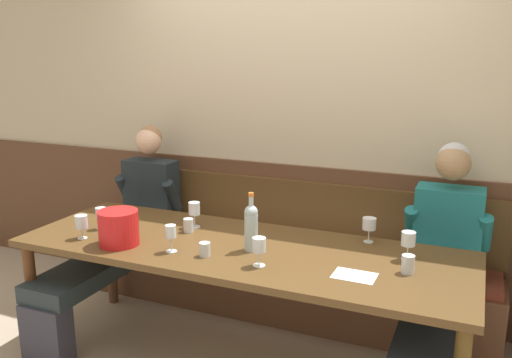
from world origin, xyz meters
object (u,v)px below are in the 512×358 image
(person_left_seat, at_px, (441,274))
(water_tumbler_left, at_px, (408,264))
(wine_glass_center_rear, at_px, (194,210))
(wine_glass_mid_left, at_px, (101,214))
(wine_glass_near_bucket, at_px, (81,223))
(wine_bottle_amber_mid, at_px, (251,226))
(wall_bench, at_px, (282,276))
(dining_table, at_px, (240,257))
(wine_glass_right_end, at_px, (369,225))
(ice_bucket, at_px, (119,228))
(wine_glass_left_end, at_px, (408,240))
(wine_glass_by_bottle, at_px, (171,233))
(wine_glass_center_front, at_px, (259,247))
(water_tumbler_right, at_px, (188,225))
(water_tumbler_center, at_px, (205,249))

(person_left_seat, height_order, water_tumbler_left, person_left_seat)
(wine_glass_center_rear, bearing_deg, wine_glass_mid_left, -153.53)
(person_left_seat, bearing_deg, wine_glass_near_bucket, -163.53)
(water_tumbler_left, bearing_deg, wine_bottle_amber_mid, -178.87)
(wall_bench, relative_size, dining_table, 1.12)
(wine_glass_near_bucket, bearing_deg, dining_table, 15.38)
(wine_glass_center_rear, height_order, wine_glass_right_end, wine_glass_center_rear)
(ice_bucket, distance_m, water_tumbler_left, 1.59)
(wine_glass_center_rear, height_order, wine_glass_left_end, wine_glass_center_rear)
(wine_glass_center_rear, xyz_separation_m, wine_glass_left_end, (1.31, -0.03, 0.00))
(wine_glass_left_end, distance_m, wine_glass_mid_left, 1.84)
(wine_glass_by_bottle, distance_m, wine_glass_right_end, 1.13)
(wine_glass_by_bottle, height_order, wine_glass_near_bucket, wine_glass_by_bottle)
(wine_glass_by_bottle, relative_size, wine_glass_center_front, 1.00)
(wall_bench, xyz_separation_m, wine_glass_mid_left, (-0.92, -0.77, 0.57))
(wine_glass_center_rear, height_order, wine_glass_center_front, wine_glass_center_rear)
(wall_bench, distance_m, wine_bottle_amber_mid, 0.97)
(dining_table, relative_size, wine_glass_near_bucket, 18.18)
(water_tumbler_right, bearing_deg, wine_glass_mid_left, -162.74)
(wine_bottle_amber_mid, height_order, wine_glass_left_end, wine_bottle_amber_mid)
(wine_glass_center_front, bearing_deg, person_left_seat, 33.05)
(wine_glass_by_bottle, bearing_deg, wine_glass_right_end, 31.04)
(wall_bench, height_order, wine_glass_left_end, wall_bench)
(person_left_seat, xyz_separation_m, wine_glass_left_end, (-0.17, -0.17, 0.23))
(dining_table, xyz_separation_m, wine_glass_center_rear, (-0.40, 0.19, 0.18))
(wine_glass_left_end, xyz_separation_m, water_tumbler_left, (0.03, -0.18, -0.07))
(wall_bench, height_order, wine_glass_right_end, wall_bench)
(ice_bucket, height_order, wine_glass_mid_left, ice_bucket)
(ice_bucket, bearing_deg, water_tumbler_center, 3.70)
(water_tumbler_right, bearing_deg, wine_glass_left_end, 2.86)
(wine_glass_near_bucket, bearing_deg, water_tumbler_right, 34.05)
(dining_table, xyz_separation_m, wine_glass_by_bottle, (-0.31, -0.23, 0.18))
(person_left_seat, height_order, wine_glass_center_front, person_left_seat)
(wine_glass_near_bucket, relative_size, wine_glass_center_front, 0.93)
(dining_table, xyz_separation_m, water_tumbler_right, (-0.39, 0.10, 0.11))
(ice_bucket, xyz_separation_m, wine_glass_center_front, (0.86, 0.02, 0.01))
(wine_bottle_amber_mid, bearing_deg, wine_glass_center_front, -56.17)
(wine_glass_near_bucket, bearing_deg, person_left_seat, 16.47)
(person_left_seat, bearing_deg, wine_glass_mid_left, -168.66)
(ice_bucket, bearing_deg, wine_glass_center_rear, 61.09)
(wine_glass_center_front, height_order, water_tumbler_right, wine_glass_center_front)
(water_tumbler_right, bearing_deg, ice_bucket, -126.14)
(wine_bottle_amber_mid, bearing_deg, wine_glass_by_bottle, -153.67)
(wall_bench, bearing_deg, wine_glass_center_front, -77.04)
(wall_bench, distance_m, wine_glass_center_front, 1.12)
(wine_bottle_amber_mid, relative_size, water_tumbler_left, 3.52)
(wine_bottle_amber_mid, relative_size, wine_glass_by_bottle, 2.16)
(ice_bucket, distance_m, water_tumbler_center, 0.54)
(wine_glass_near_bucket, bearing_deg, wall_bench, 46.57)
(wine_bottle_amber_mid, relative_size, wine_glass_center_front, 2.16)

